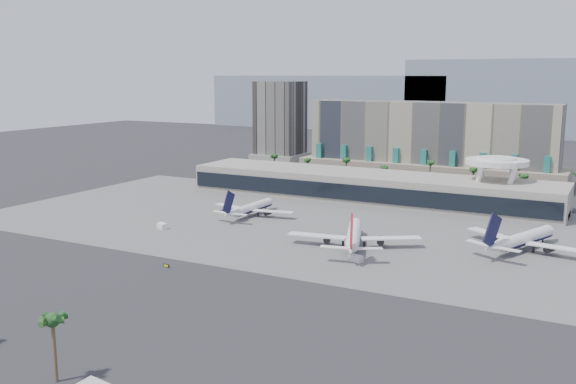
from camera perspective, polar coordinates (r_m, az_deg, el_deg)
The scene contains 15 objects.
ground at distance 200.12m, azimuth -4.21°, elevation -5.97°, with size 900.00×900.00×0.00m, color #232326.
apron_pad at distance 246.84m, azimuth 2.59°, elevation -2.79°, with size 260.00×130.00×0.06m, color #5B5B59.
mountain_ridge at distance 637.30m, azimuth 21.34°, elevation 7.34°, with size 680.00×60.00×70.00m.
hotel at distance 351.48m, azimuth 12.49°, elevation 3.71°, with size 140.00×30.00×42.00m.
office_tower at distance 414.05m, azimuth -0.69°, elevation 5.79°, with size 30.00×30.00×52.00m.
terminal at distance 295.11m, azimuth 7.17°, elevation 0.61°, with size 170.00×32.50×14.50m.
saucer_structure at distance 284.92m, azimuth 18.07°, elevation 2.26°, with size 26.00×26.00×21.89m.
palm_row at distance 325.11m, azimuth 10.54°, elevation 2.13°, with size 157.80×2.80×13.10m.
airliner_left at distance 259.32m, azimuth -3.30°, elevation -1.41°, with size 36.64×37.72×13.02m.
airliner_centre at distance 213.04m, azimuth 5.86°, elevation -3.87°, with size 42.59×44.00×15.86m.
airliner_right at distance 221.67m, azimuth 20.15°, elevation -3.94°, with size 40.91×42.22×15.33m.
service_vehicle_a at distance 242.22m, azimuth -11.13°, elevation -2.98°, with size 4.38×2.14×2.14m, color white.
service_vehicle_b at distance 197.65m, azimuth 6.07°, elevation -5.91°, with size 3.97×2.27×2.04m, color silver.
taxiway_sign at distance 194.74m, azimuth -10.78°, elevation -6.45°, with size 2.12×0.37×0.96m.
near_palm_b at distance 127.63m, azimuth -20.17°, elevation -11.25°, with size 6.00×6.00×13.53m.
Camera 1 is at (102.52, -162.35, 56.40)m, focal length 40.00 mm.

